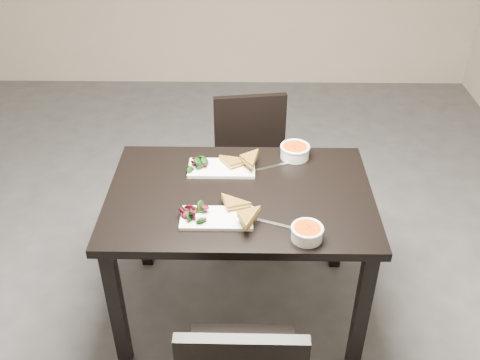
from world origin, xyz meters
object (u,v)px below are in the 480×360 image
(chair_far, at_px, (252,161))
(plate_far, at_px, (222,168))
(plate_near, at_px, (217,218))
(soup_bowl_far, at_px, (295,151))
(table, at_px, (240,210))
(soup_bowl_near, at_px, (307,232))

(chair_far, bearing_deg, plate_far, -115.35)
(plate_near, height_order, soup_bowl_far, soup_bowl_far)
(plate_far, bearing_deg, table, -64.18)
(table, relative_size, soup_bowl_near, 9.09)
(plate_far, xyz_separation_m, soup_bowl_far, (0.36, 0.12, 0.03))
(table, distance_m, soup_bowl_far, 0.43)
(table, relative_size, chair_far, 1.41)
(table, height_order, soup_bowl_near, soup_bowl_near)
(chair_far, bearing_deg, plate_near, -108.27)
(plate_near, xyz_separation_m, plate_far, (0.00, 0.38, 0.00))
(soup_bowl_far, bearing_deg, plate_far, -161.50)
(soup_bowl_near, bearing_deg, chair_far, 102.01)
(soup_bowl_near, height_order, plate_far, soup_bowl_near)
(soup_bowl_near, xyz_separation_m, soup_bowl_far, (-0.01, 0.62, 0.00))
(chair_far, relative_size, plate_near, 2.79)
(soup_bowl_far, bearing_deg, plate_near, -125.77)
(table, bearing_deg, soup_bowl_near, -48.62)
(plate_near, xyz_separation_m, soup_bowl_far, (0.36, 0.50, 0.03))
(plate_near, distance_m, plate_far, 0.38)
(chair_far, bearing_deg, table, -103.33)
(table, distance_m, plate_far, 0.23)
(soup_bowl_near, bearing_deg, table, 131.38)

